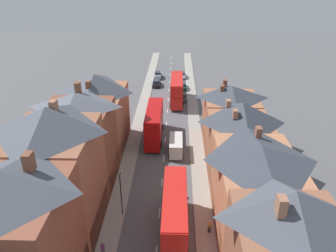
{
  "coord_description": "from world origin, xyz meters",
  "views": [
    {
      "loc": [
        1.87,
        -17.81,
        25.81
      ],
      "look_at": [
        0.49,
        29.36,
        2.79
      ],
      "focal_mm": 35.0,
      "sensor_mm": 36.0,
      "label": 1
    }
  ],
  "objects_px": {
    "car_mid_black": "(182,86)",
    "delivery_van": "(176,145)",
    "car_parked_left_a": "(158,75)",
    "pedestrian_near_right": "(103,248)",
    "street_lamp": "(121,191)",
    "car_parked_right_a": "(183,96)",
    "double_decker_bus_lead": "(154,123)",
    "double_decker_bus_mid_street": "(175,214)",
    "pedestrian_mid_left": "(210,226)",
    "double_decker_bus_far_approaching": "(177,90)",
    "car_near_blue": "(177,74)",
    "car_parked_left_b": "(182,75)",
    "car_near_silver": "(156,83)"
  },
  "relations": [
    {
      "from": "car_parked_right_a",
      "to": "car_near_blue",
      "type": "bearing_deg",
      "value": 94.69
    },
    {
      "from": "double_decker_bus_lead",
      "to": "pedestrian_near_right",
      "type": "height_order",
      "value": "double_decker_bus_lead"
    },
    {
      "from": "double_decker_bus_far_approaching",
      "to": "delivery_van",
      "type": "relative_size",
      "value": 2.08
    },
    {
      "from": "double_decker_bus_mid_street",
      "to": "car_mid_black",
      "type": "xyz_separation_m",
      "value": [
        1.31,
        46.25,
        -2.0
      ]
    },
    {
      "from": "car_near_silver",
      "to": "street_lamp",
      "type": "height_order",
      "value": "street_lamp"
    },
    {
      "from": "double_decker_bus_mid_street",
      "to": "pedestrian_mid_left",
      "type": "distance_m",
      "value": 4.13
    },
    {
      "from": "double_decker_bus_far_approaching",
      "to": "delivery_van",
      "type": "xyz_separation_m",
      "value": [
        0.01,
        -20.97,
        -1.48
      ]
    },
    {
      "from": "car_parked_left_b",
      "to": "car_parked_left_a",
      "type": "bearing_deg",
      "value": -178.24
    },
    {
      "from": "double_decker_bus_mid_street",
      "to": "delivery_van",
      "type": "bearing_deg",
      "value": 89.97
    },
    {
      "from": "car_near_silver",
      "to": "car_near_blue",
      "type": "bearing_deg",
      "value": 54.71
    },
    {
      "from": "car_parked_left_a",
      "to": "double_decker_bus_lead",
      "type": "bearing_deg",
      "value": -87.76
    },
    {
      "from": "car_parked_right_a",
      "to": "pedestrian_near_right",
      "type": "xyz_separation_m",
      "value": [
        -8.31,
        -42.59,
        0.24
      ]
    },
    {
      "from": "double_decker_bus_mid_street",
      "to": "street_lamp",
      "type": "bearing_deg",
      "value": 152.91
    },
    {
      "from": "car_mid_black",
      "to": "delivery_van",
      "type": "bearing_deg",
      "value": -92.55
    },
    {
      "from": "car_parked_right_a",
      "to": "double_decker_bus_lead",
      "type": "bearing_deg",
      "value": -105.46
    },
    {
      "from": "delivery_van",
      "to": "pedestrian_mid_left",
      "type": "distance_m",
      "value": 17.2
    },
    {
      "from": "pedestrian_near_right",
      "to": "delivery_van",
      "type": "bearing_deg",
      "value": 70.84
    },
    {
      "from": "double_decker_bus_lead",
      "to": "car_near_silver",
      "type": "bearing_deg",
      "value": 92.77
    },
    {
      "from": "street_lamp",
      "to": "car_parked_left_a",
      "type": "bearing_deg",
      "value": 88.72
    },
    {
      "from": "car_parked_left_b",
      "to": "street_lamp",
      "type": "distance_m",
      "value": 52.35
    },
    {
      "from": "car_near_blue",
      "to": "delivery_van",
      "type": "distance_m",
      "value": 38.26
    },
    {
      "from": "street_lamp",
      "to": "double_decker_bus_lead",
      "type": "bearing_deg",
      "value": 82.54
    },
    {
      "from": "street_lamp",
      "to": "double_decker_bus_mid_street",
      "type": "bearing_deg",
      "value": -27.09
    },
    {
      "from": "pedestrian_mid_left",
      "to": "car_near_silver",
      "type": "bearing_deg",
      "value": 100.14
    },
    {
      "from": "car_parked_right_a",
      "to": "delivery_van",
      "type": "height_order",
      "value": "delivery_van"
    },
    {
      "from": "car_near_blue",
      "to": "car_mid_black",
      "type": "xyz_separation_m",
      "value": [
        1.3,
        -9.07,
        0.0
      ]
    },
    {
      "from": "double_decker_bus_mid_street",
      "to": "double_decker_bus_lead",
      "type": "bearing_deg",
      "value": 99.4
    },
    {
      "from": "pedestrian_mid_left",
      "to": "double_decker_bus_lead",
      "type": "bearing_deg",
      "value": 108.82
    },
    {
      "from": "car_parked_left_a",
      "to": "pedestrian_near_right",
      "type": "distance_m",
      "value": 57.81
    },
    {
      "from": "delivery_van",
      "to": "street_lamp",
      "type": "height_order",
      "value": "street_lamp"
    },
    {
      "from": "double_decker_bus_mid_street",
      "to": "pedestrian_mid_left",
      "type": "xyz_separation_m",
      "value": [
        3.72,
        0.28,
        -1.78
      ]
    },
    {
      "from": "car_near_silver",
      "to": "pedestrian_near_right",
      "type": "distance_m",
      "value": 51.55
    },
    {
      "from": "double_decker_bus_lead",
      "to": "pedestrian_mid_left",
      "type": "relative_size",
      "value": 6.71
    },
    {
      "from": "car_near_blue",
      "to": "pedestrian_near_right",
      "type": "bearing_deg",
      "value": -96.84
    },
    {
      "from": "car_mid_black",
      "to": "delivery_van",
      "type": "relative_size",
      "value": 0.83
    },
    {
      "from": "car_near_silver",
      "to": "pedestrian_mid_left",
      "type": "relative_size",
      "value": 2.72
    },
    {
      "from": "car_parked_right_a",
      "to": "street_lamp",
      "type": "height_order",
      "value": "street_lamp"
    },
    {
      "from": "car_near_blue",
      "to": "car_parked_right_a",
      "type": "height_order",
      "value": "car_near_blue"
    },
    {
      "from": "double_decker_bus_mid_street",
      "to": "car_parked_right_a",
      "type": "relative_size",
      "value": 2.58
    },
    {
      "from": "double_decker_bus_far_approaching",
      "to": "car_parked_right_a",
      "type": "xyz_separation_m",
      "value": [
        1.31,
        1.44,
        -2.02
      ]
    },
    {
      "from": "car_parked_right_a",
      "to": "pedestrian_mid_left",
      "type": "relative_size",
      "value": 2.6
    },
    {
      "from": "car_near_blue",
      "to": "double_decker_bus_lead",
      "type": "bearing_deg",
      "value": -96.13
    },
    {
      "from": "car_parked_left_b",
      "to": "double_decker_bus_far_approaching",
      "type": "bearing_deg",
      "value": -94.45
    },
    {
      "from": "car_parked_left_a",
      "to": "pedestrian_near_right",
      "type": "relative_size",
      "value": 2.51
    },
    {
      "from": "double_decker_bus_mid_street",
      "to": "street_lamp",
      "type": "height_order",
      "value": "street_lamp"
    },
    {
      "from": "double_decker_bus_lead",
      "to": "pedestrian_near_right",
      "type": "distance_m",
      "value": 25.14
    },
    {
      "from": "car_mid_black",
      "to": "pedestrian_mid_left",
      "type": "relative_size",
      "value": 2.67
    },
    {
      "from": "car_near_blue",
      "to": "street_lamp",
      "type": "height_order",
      "value": "street_lamp"
    },
    {
      "from": "street_lamp",
      "to": "pedestrian_near_right",
      "type": "bearing_deg",
      "value": -98.81
    },
    {
      "from": "car_parked_left_a",
      "to": "pedestrian_near_right",
      "type": "bearing_deg",
      "value": -92.09
    }
  ]
}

